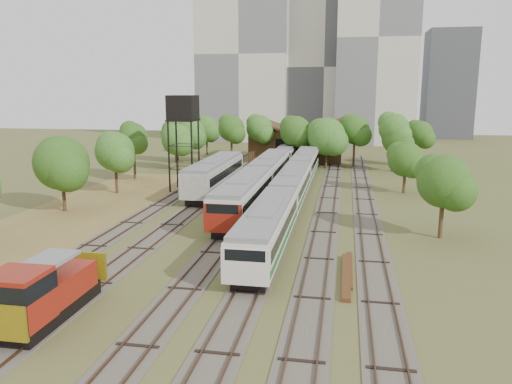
% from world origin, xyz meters
% --- Properties ---
extents(ground, '(240.00, 240.00, 0.00)m').
position_xyz_m(ground, '(0.00, 0.00, 0.00)').
color(ground, '#475123').
rests_on(ground, ground).
extents(dry_grass_patch, '(14.00, 60.00, 0.04)m').
position_xyz_m(dry_grass_patch, '(-18.00, 8.00, 0.02)').
color(dry_grass_patch, brown).
rests_on(dry_grass_patch, ground).
extents(tracks, '(24.60, 80.00, 0.19)m').
position_xyz_m(tracks, '(-0.67, 25.00, 0.04)').
color(tracks, '#4C473D').
rests_on(tracks, ground).
extents(railcar_red_set, '(3.19, 34.58, 3.96)m').
position_xyz_m(railcar_red_set, '(-2.00, 23.07, 2.09)').
color(railcar_red_set, black).
rests_on(railcar_red_set, ground).
extents(railcar_green_set, '(2.97, 52.08, 3.68)m').
position_xyz_m(railcar_green_set, '(2.00, 21.30, 1.94)').
color(railcar_green_set, black).
rests_on(railcar_green_set, ground).
extents(railcar_rear, '(2.70, 16.08, 3.34)m').
position_xyz_m(railcar_rear, '(-2.00, 53.91, 1.76)').
color(railcar_rear, black).
rests_on(railcar_rear, ground).
extents(shunter_locomotive, '(2.73, 8.10, 3.57)m').
position_xyz_m(shunter_locomotive, '(-8.00, -10.00, 1.71)').
color(shunter_locomotive, black).
rests_on(shunter_locomotive, ground).
extents(old_grey_coach, '(3.28, 18.00, 4.07)m').
position_xyz_m(old_grey_coach, '(-8.00, 26.22, 2.22)').
color(old_grey_coach, black).
rests_on(old_grey_coach, ground).
extents(water_tower, '(3.41, 3.41, 11.79)m').
position_xyz_m(water_tower, '(-12.08, 26.82, 9.94)').
color(water_tower, black).
rests_on(water_tower, ground).
extents(rail_pile_near, '(0.55, 8.31, 0.28)m').
position_xyz_m(rail_pile_near, '(8.00, -0.17, 0.14)').
color(rail_pile_near, '#563218').
rests_on(rail_pile_near, ground).
extents(rail_pile_far, '(0.45, 7.13, 0.23)m').
position_xyz_m(rail_pile_far, '(8.20, 1.14, 0.12)').
color(rail_pile_far, '#563218').
rests_on(rail_pile_far, ground).
extents(maintenance_shed, '(16.45, 11.55, 7.58)m').
position_xyz_m(maintenance_shed, '(-1.00, 57.98, 2.91)').
color(maintenance_shed, '#382214').
rests_on(maintenance_shed, ground).
extents(tree_band_left, '(8.17, 75.46, 7.97)m').
position_xyz_m(tree_band_left, '(-20.39, 29.62, 4.98)').
color(tree_band_left, '#382616').
rests_on(tree_band_left, ground).
extents(tree_band_far, '(42.51, 10.23, 8.97)m').
position_xyz_m(tree_band_far, '(1.09, 50.17, 5.65)').
color(tree_band_far, '#382616').
rests_on(tree_band_far, ground).
extents(tree_band_right, '(5.30, 40.81, 7.35)m').
position_xyz_m(tree_band_right, '(15.38, 29.66, 4.72)').
color(tree_band_right, '#382616').
rests_on(tree_band_right, ground).
extents(tower_left, '(22.00, 16.00, 42.00)m').
position_xyz_m(tower_left, '(-18.00, 95.00, 21.00)').
color(tower_left, beige).
rests_on(tower_left, ground).
extents(tower_centre, '(20.00, 18.00, 36.00)m').
position_xyz_m(tower_centre, '(2.00, 100.00, 18.00)').
color(tower_centre, beige).
rests_on(tower_centre, ground).
extents(tower_right, '(18.00, 16.00, 48.00)m').
position_xyz_m(tower_right, '(14.00, 92.00, 24.00)').
color(tower_right, beige).
rests_on(tower_right, ground).
extents(tower_far_right, '(12.00, 12.00, 28.00)m').
position_xyz_m(tower_far_right, '(34.00, 110.00, 14.00)').
color(tower_far_right, '#42444A').
rests_on(tower_far_right, ground).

